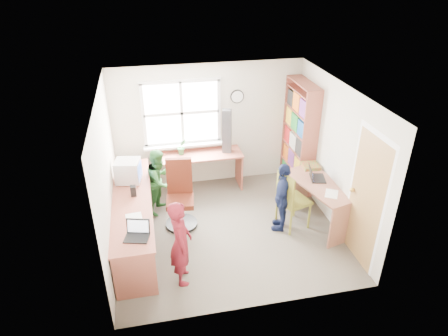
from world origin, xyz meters
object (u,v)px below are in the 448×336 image
bookshelf (299,139)px  cd_tower (227,131)px  swivel_chair (180,198)px  person_green (160,181)px  crt_monitor (128,171)px  laptop_left (137,233)px  wooden_chair (290,198)px  laptop_right (315,176)px  potted_plant (182,147)px  person_navy (283,197)px  l_desk (147,227)px  right_desk (319,194)px  person_red (181,243)px

bookshelf → cd_tower: (-1.35, 0.25, 0.17)m
swivel_chair → person_green: (-0.30, 0.48, 0.09)m
crt_monitor → laptop_left: 1.52m
wooden_chair → laptop_left: (-2.46, -0.73, 0.23)m
laptop_right → potted_plant: (-2.07, 1.42, 0.08)m
potted_plant → person_navy: (1.45, -1.61, -0.30)m
wooden_chair → potted_plant: potted_plant is taller
l_desk → swivel_chair: 0.87m
right_desk → laptop_left: size_ratio=3.83×
person_red → crt_monitor: bearing=23.7°
crt_monitor → swivel_chair: bearing=-9.1°
laptop_left → person_green: size_ratio=0.32×
bookshelf → cd_tower: 1.38m
wooden_chair → laptop_left: size_ratio=2.77×
bookshelf → crt_monitor: size_ratio=4.65×
l_desk → laptop_left: (-0.12, -0.57, 0.35)m
swivel_chair → crt_monitor: swivel_chair is taller
laptop_right → cd_tower: size_ratio=0.44×
wooden_chair → cd_tower: (-0.73, 1.56, 0.60)m
wooden_chair → person_red: 2.09m
wooden_chair → crt_monitor: bearing=145.2°
l_desk → right_desk: size_ratio=2.03×
bookshelf → person_red: (-2.51, -2.18, -0.35)m
wooden_chair → bookshelf: bearing=47.1°
bookshelf → crt_monitor: bookshelf is taller
bookshelf → person_navy: bearing=-119.9°
l_desk → laptop_right: laptop_right is taller
wooden_chair → potted_plant: 2.29m
bookshelf → laptop_left: size_ratio=5.55×
swivel_chair → laptop_right: swivel_chair is taller
laptop_right → cd_tower: bearing=55.1°
laptop_left → laptop_right: bearing=32.2°
swivel_chair → person_green: size_ratio=0.98×
swivel_chair → crt_monitor: size_ratio=2.59×
right_desk → wooden_chair: wooden_chair is taller
cd_tower → laptop_left: bearing=-110.1°
wooden_chair → cd_tower: 1.83m
potted_plant → person_green: (-0.48, -0.65, -0.31)m
wooden_chair → potted_plant: bearing=116.6°
laptop_left → swivel_chair: bearing=75.0°
crt_monitor → right_desk: bearing=-2.9°
person_red → cd_tower: bearing=-24.0°
swivel_chair → laptop_right: (2.25, -0.29, 0.32)m
person_navy → wooden_chair: bearing=109.2°
potted_plant → swivel_chair: bearing=-98.8°
bookshelf → person_green: size_ratio=1.76×
person_green → person_red: bearing=-143.3°
right_desk → bookshelf: bearing=71.1°
bookshelf → laptop_left: bookshelf is taller
crt_monitor → cd_tower: size_ratio=0.53×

